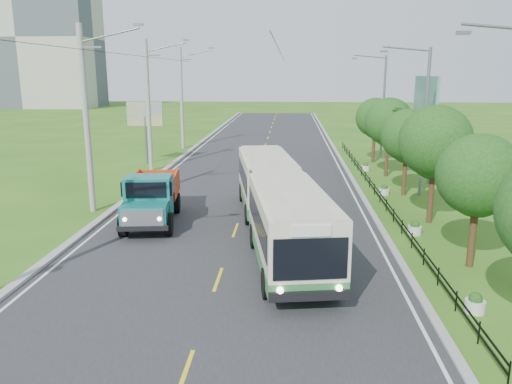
# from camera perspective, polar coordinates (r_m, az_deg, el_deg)

# --- Properties ---
(ground) EXTENTS (240.00, 240.00, 0.00)m
(ground) POSITION_cam_1_polar(r_m,az_deg,el_deg) (18.89, -4.36, -9.96)
(ground) COLOR #2F5C15
(ground) RESTS_ON ground
(road) EXTENTS (14.00, 120.00, 0.02)m
(road) POSITION_cam_1_polar(r_m,az_deg,el_deg) (37.99, -0.10, 2.06)
(road) COLOR #28282B
(road) RESTS_ON ground
(curb_left) EXTENTS (0.40, 120.00, 0.15)m
(curb_left) POSITION_cam_1_polar(r_m,az_deg,el_deg) (39.13, -10.69, 2.26)
(curb_left) COLOR #9E9E99
(curb_left) RESTS_ON ground
(curb_right) EXTENTS (0.30, 120.00, 0.10)m
(curb_right) POSITION_cam_1_polar(r_m,az_deg,el_deg) (38.17, 10.67, 1.94)
(curb_right) COLOR #9E9E99
(curb_right) RESTS_ON ground
(edge_line_left) EXTENTS (0.12, 120.00, 0.00)m
(edge_line_left) POSITION_cam_1_polar(r_m,az_deg,el_deg) (39.00, -9.90, 2.18)
(edge_line_left) COLOR silver
(edge_line_left) RESTS_ON road
(edge_line_right) EXTENTS (0.12, 120.00, 0.00)m
(edge_line_right) POSITION_cam_1_polar(r_m,az_deg,el_deg) (38.12, 9.93, 1.91)
(edge_line_right) COLOR silver
(edge_line_right) RESTS_ON road
(centre_dash) EXTENTS (0.12, 2.20, 0.00)m
(centre_dash) POSITION_cam_1_polar(r_m,az_deg,el_deg) (18.88, -4.36, -9.90)
(centre_dash) COLOR yellow
(centre_dash) RESTS_ON road
(railing_right) EXTENTS (0.04, 40.00, 0.60)m
(railing_right) POSITION_cam_1_polar(r_m,az_deg,el_deg) (32.43, 13.39, 0.24)
(railing_right) COLOR black
(railing_right) RESTS_ON ground
(pole_near) EXTENTS (3.51, 0.32, 10.00)m
(pole_near) POSITION_cam_1_polar(r_m,az_deg,el_deg) (28.41, -18.76, 7.88)
(pole_near) COLOR gray
(pole_near) RESTS_ON ground
(pole_mid) EXTENTS (3.51, 0.32, 10.00)m
(pole_mid) POSITION_cam_1_polar(r_m,az_deg,el_deg) (39.74, -12.15, 9.67)
(pole_mid) COLOR gray
(pole_mid) RESTS_ON ground
(pole_far) EXTENTS (3.51, 0.32, 10.00)m
(pole_far) POSITION_cam_1_polar(r_m,az_deg,el_deg) (51.37, -8.47, 10.60)
(pole_far) COLOR gray
(pole_far) RESTS_ON ground
(tree_second) EXTENTS (3.18, 3.26, 5.30)m
(tree_second) POSITION_cam_1_polar(r_m,az_deg,el_deg) (21.00, 24.07, 1.36)
(tree_second) COLOR #382314
(tree_second) RESTS_ON ground
(tree_third) EXTENTS (3.60, 3.62, 6.00)m
(tree_third) POSITION_cam_1_polar(r_m,az_deg,el_deg) (26.55, 19.82, 5.05)
(tree_third) COLOR #382314
(tree_third) RESTS_ON ground
(tree_fourth) EXTENTS (3.24, 3.31, 5.40)m
(tree_fourth) POSITION_cam_1_polar(r_m,az_deg,el_deg) (32.37, 16.92, 5.92)
(tree_fourth) COLOR #382314
(tree_fourth) RESTS_ON ground
(tree_fifth) EXTENTS (3.48, 3.52, 5.80)m
(tree_fifth) POSITION_cam_1_polar(r_m,az_deg,el_deg) (38.17, 14.97, 7.50)
(tree_fifth) COLOR #382314
(tree_fifth) RESTS_ON ground
(tree_back) EXTENTS (3.30, 3.36, 5.50)m
(tree_back) POSITION_cam_1_polar(r_m,az_deg,el_deg) (44.07, 13.49, 8.06)
(tree_back) COLOR #382314
(tree_back) RESTS_ON ground
(streetlight_mid) EXTENTS (3.02, 0.20, 9.07)m
(streetlight_mid) POSITION_cam_1_polar(r_m,az_deg,el_deg) (32.29, 18.51, 8.14)
(streetlight_mid) COLOR slate
(streetlight_mid) RESTS_ON ground
(streetlight_far) EXTENTS (3.02, 0.20, 9.07)m
(streetlight_far) POSITION_cam_1_polar(r_m,az_deg,el_deg) (45.94, 14.18, 9.79)
(streetlight_far) COLOR slate
(streetlight_far) RESTS_ON ground
(planter_front) EXTENTS (0.64, 0.64, 0.67)m
(planter_front) POSITION_cam_1_polar(r_m,az_deg,el_deg) (17.83, 23.75, -11.61)
(planter_front) COLOR silver
(planter_front) RESTS_ON ground
(planter_near) EXTENTS (0.64, 0.64, 0.67)m
(planter_near) POSITION_cam_1_polar(r_m,az_deg,el_deg) (24.98, 17.68, -3.99)
(planter_near) COLOR silver
(planter_near) RESTS_ON ground
(planter_mid) EXTENTS (0.64, 0.64, 0.67)m
(planter_mid) POSITION_cam_1_polar(r_m,az_deg,el_deg) (32.54, 14.43, 0.20)
(planter_mid) COLOR silver
(planter_mid) RESTS_ON ground
(planter_far) EXTENTS (0.64, 0.64, 0.67)m
(planter_far) POSITION_cam_1_polar(r_m,az_deg,el_deg) (40.26, 12.42, 2.79)
(planter_far) COLOR silver
(planter_far) RESTS_ON ground
(billboard_left) EXTENTS (3.00, 0.20, 5.20)m
(billboard_left) POSITION_cam_1_polar(r_m,az_deg,el_deg) (43.04, -12.58, 8.27)
(billboard_left) COLOR slate
(billboard_left) RESTS_ON ground
(billboard_right) EXTENTS (0.24, 6.00, 7.30)m
(billboard_right) POSITION_cam_1_polar(r_m,az_deg,el_deg) (38.47, 18.77, 9.52)
(billboard_right) COLOR slate
(billboard_right) RESTS_ON ground
(apartment_near) EXTENTS (28.00, 14.00, 30.00)m
(apartment_near) POSITION_cam_1_polar(r_m,az_deg,el_deg) (126.29, -24.23, 15.69)
(apartment_near) COLOR #B7B2A3
(apartment_near) RESTS_ON ground
(bus) EXTENTS (5.05, 16.25, 3.10)m
(bus) POSITION_cam_1_polar(r_m,az_deg,el_deg) (23.08, 2.37, -0.69)
(bus) COLOR #2F7538
(bus) RESTS_ON ground
(dump_truck) EXTENTS (3.12, 6.45, 2.61)m
(dump_truck) POSITION_cam_1_polar(r_m,az_deg,el_deg) (25.86, -11.86, -0.31)
(dump_truck) COLOR #13726A
(dump_truck) RESTS_ON ground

